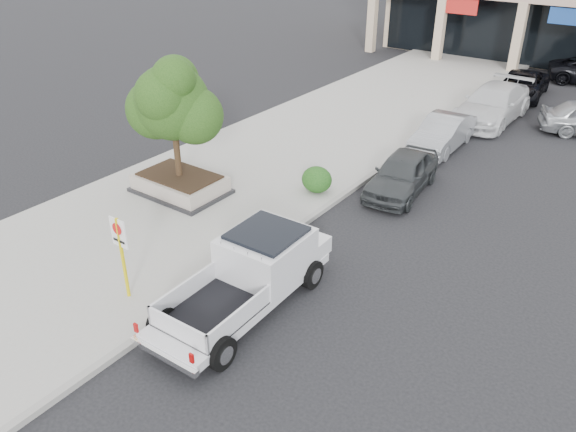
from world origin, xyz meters
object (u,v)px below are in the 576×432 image
(curb_car_a, at_px, (402,173))
(curb_car_c, at_px, (493,104))
(no_parking_sign, at_px, (121,247))
(curb_car_b, at_px, (442,133))
(pickup_truck, at_px, (242,280))
(curb_car_d, at_px, (522,85))
(planter_tree, at_px, (178,102))
(planter, at_px, (180,184))

(curb_car_a, xyz_separation_m, curb_car_c, (0.05, 9.55, 0.12))
(no_parking_sign, relative_size, curb_car_b, 0.54)
(no_parking_sign, relative_size, pickup_truck, 0.40)
(no_parking_sign, bearing_deg, curb_car_b, 80.84)
(pickup_truck, xyz_separation_m, curb_car_d, (0.31, 22.95, -0.23))
(no_parking_sign, relative_size, curb_car_c, 0.40)
(curb_car_a, height_order, curb_car_c, curb_car_c)
(curb_car_b, xyz_separation_m, curb_car_c, (0.51, 4.78, 0.13))
(pickup_truck, xyz_separation_m, curb_car_a, (0.23, 8.55, -0.18))
(no_parking_sign, xyz_separation_m, curb_car_d, (2.94, 24.44, -0.97))
(pickup_truck, distance_m, curb_car_a, 8.55)
(planter_tree, distance_m, curb_car_b, 11.38)
(no_parking_sign, bearing_deg, curb_car_a, 74.15)
(no_parking_sign, height_order, pickup_truck, no_parking_sign)
(planter, distance_m, planter_tree, 2.95)
(planter_tree, height_order, curb_car_b, planter_tree)
(curb_car_d, bearing_deg, planter, -113.31)
(curb_car_b, bearing_deg, pickup_truck, -90.07)
(pickup_truck, distance_m, curb_car_c, 18.10)
(curb_car_b, height_order, curb_car_c, curb_car_c)
(curb_car_d, bearing_deg, planter_tree, -113.09)
(planter, height_order, pickup_truck, pickup_truck)
(pickup_truck, distance_m, curb_car_b, 13.32)
(planter_tree, bearing_deg, planter, -131.03)
(curb_car_a, bearing_deg, no_parking_sign, -111.65)
(pickup_truck, height_order, curb_car_b, pickup_truck)
(planter_tree, bearing_deg, curb_car_c, 67.00)
(curb_car_a, relative_size, curb_car_c, 0.73)
(planter, distance_m, curb_car_a, 7.89)
(planter_tree, relative_size, curb_car_a, 0.95)
(planter_tree, relative_size, no_parking_sign, 1.74)
(planter, height_order, planter_tree, planter_tree)
(planter_tree, xyz_separation_m, curb_car_b, (5.57, 9.54, -2.71))
(curb_car_d, bearing_deg, no_parking_sign, -102.25)
(pickup_truck, bearing_deg, curb_car_c, 87.78)
(no_parking_sign, distance_m, pickup_truck, 3.11)
(planter_tree, height_order, curb_car_a, planter_tree)
(curb_car_c, bearing_deg, curb_car_b, -94.80)
(pickup_truck, bearing_deg, curb_car_a, 87.14)
(curb_car_b, distance_m, curb_car_c, 4.81)
(curb_car_c, bearing_deg, no_parking_sign, -97.09)
(curb_car_c, bearing_deg, curb_car_a, -88.97)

